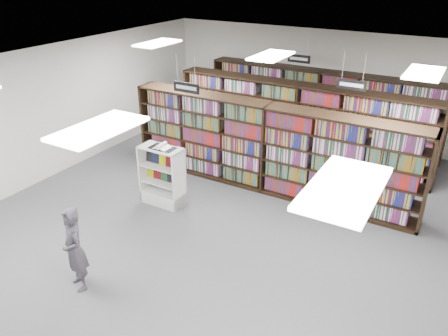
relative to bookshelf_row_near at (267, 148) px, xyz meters
The scene contains 18 objects.
floor 2.26m from the bookshelf_row_near, 90.00° to the right, with size 12.00×12.00×0.00m, color #505055.
ceiling 2.94m from the bookshelf_row_near, 90.00° to the right, with size 10.00×12.00×0.10m, color white.
wall_back 4.04m from the bookshelf_row_near, 90.00° to the left, with size 10.00×0.10×3.20m, color silver.
wall_left 5.41m from the bookshelf_row_near, 158.20° to the right, with size 0.10×12.00×3.20m, color silver.
bookshelf_row_near is the anchor object (origin of this frame).
bookshelf_row_mid 2.00m from the bookshelf_row_near, 90.00° to the left, with size 7.00×0.60×2.10m.
bookshelf_row_far 3.70m from the bookshelf_row_near, 90.00° to the left, with size 7.00×0.60×2.10m.
aisle_sign_left 2.33m from the bookshelf_row_near, 146.29° to the right, with size 0.65×0.02×0.80m.
aisle_sign_right 2.33m from the bookshelf_row_near, 33.67° to the left, with size 0.65×0.02×0.80m.
aisle_sign_center 3.38m from the bookshelf_row_near, 99.46° to the left, with size 0.65×0.02×0.80m.
troffer_front_center 5.43m from the bookshelf_row_near, 90.00° to the right, with size 0.60×1.20×0.04m, color white.
troffer_front_right 6.20m from the bookshelf_row_near, 59.04° to the right, with size 0.60×1.20×0.04m, color white.
troffer_back_left 3.67m from the bookshelf_row_near, behind, with size 0.60×1.20×0.04m, color white.
troffer_back_center 2.11m from the bookshelf_row_near, ahead, with size 0.60×1.20×0.04m, color white.
troffer_back_right 3.67m from the bookshelf_row_near, ahead, with size 0.60×1.20×0.04m, color white.
endcap_display 2.50m from the bookshelf_row_near, 134.34° to the right, with size 0.97×0.49×1.36m.
open_book 2.45m from the bookshelf_row_near, 132.92° to the right, with size 0.57×0.33×0.13m.
shopper 4.89m from the bookshelf_row_near, 104.45° to the right, with size 0.55×0.36×1.50m, color #4A4650.
Camera 1 is at (3.79, -6.52, 5.02)m, focal length 35.00 mm.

